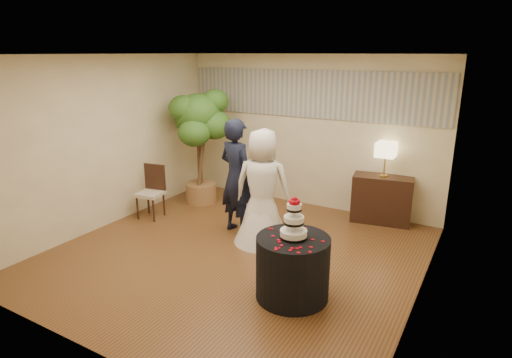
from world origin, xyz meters
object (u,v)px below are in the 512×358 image
Objects in this scene: table_lamp at (385,160)px; cake_table at (293,268)px; bride at (263,187)px; groom at (237,177)px; ficus_tree at (199,147)px; side_chair at (150,192)px; console at (382,199)px; wedding_cake at (294,218)px.

cake_table is at bearing -96.00° from table_lamp.
bride is 2.22m from table_lamp.
ficus_tree is at bearing -17.01° from groom.
ficus_tree is (-1.93, 1.00, 0.22)m from bride.
table_lamp is 4.07m from side_chair.
cake_table is 2.93m from console.
bride reaches higher than wedding_cake.
side_chair is (-1.66, -0.24, -0.46)m from groom.
groom reaches higher than bride.
side_chair is at bearing 161.68° from wedding_cake.
groom is 1.89× the size of console.
bride reaches higher than console.
side_chair is (-3.28, 1.08, 0.08)m from cake_table.
wedding_cake reaches higher than side_chair.
wedding_cake is 0.51× the size of console.
console is 1.06× the size of side_chair.
bride is 1.68m from cake_table.
wedding_cake is at bearing -96.00° from table_lamp.
wedding_cake is 0.87× the size of table_lamp.
table_lamp reaches higher than console.
groom reaches higher than cake_table.
console is at bearing 84.00° from wedding_cake.
groom reaches higher than wedding_cake.
table_lamp is 0.62× the size of side_chair.
table_lamp is (0.00, 0.00, 0.70)m from console.
ficus_tree is (-3.00, 2.18, 0.09)m from wedding_cake.
side_chair reaches higher than cake_table.
ficus_tree reaches higher than wedding_cake.
console is at bearing 0.00° from table_lamp.
cake_table is at bearing -36.05° from ficus_tree.
ficus_tree is (-3.00, 2.18, 0.73)m from cake_table.
table_lamp is at bearing -143.05° from bride.
bride is 1.80× the size of console.
cake_table is at bearing -105.76° from console.
bride is 2.25m from side_chair.
table_lamp reaches higher than cake_table.
bride is at bearing -27.31° from ficus_tree.
side_chair is at bearing -162.74° from console.
groom is at bearing -150.17° from console.
groom is 2.16m from cake_table.
table_lamp is at bearing 17.73° from side_chair.
cake_table is 0.93× the size of side_chair.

